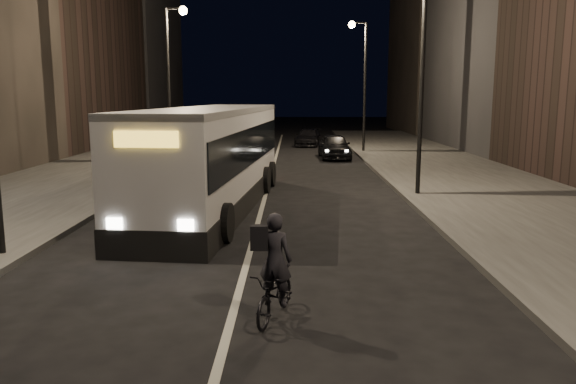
{
  "coord_description": "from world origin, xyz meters",
  "views": [
    {
      "loc": [
        1.03,
        -8.3,
        3.69
      ],
      "look_at": [
        0.92,
        4.42,
        1.5
      ],
      "focal_mm": 35.0,
      "sensor_mm": 36.0,
      "label": 1
    }
  ],
  "objects_px": {
    "city_bus": "(213,154)",
    "cyclist_on_bicycle": "(275,284)",
    "car_mid": "(214,152)",
    "streetlight_left_far": "(173,63)",
    "car_far": "(308,137)",
    "streetlight_right_mid": "(416,47)",
    "streetlight_right_far": "(361,69)",
    "car_near": "(334,146)"
  },
  "relations": [
    {
      "from": "city_bus",
      "to": "cyclist_on_bicycle",
      "type": "distance_m",
      "value": 9.74
    },
    {
      "from": "cyclist_on_bicycle",
      "to": "car_mid",
      "type": "height_order",
      "value": "cyclist_on_bicycle"
    },
    {
      "from": "streetlight_left_far",
      "to": "car_mid",
      "type": "distance_m",
      "value": 5.14
    },
    {
      "from": "streetlight_left_far",
      "to": "car_far",
      "type": "bearing_deg",
      "value": 56.81
    },
    {
      "from": "streetlight_right_mid",
      "to": "cyclist_on_bicycle",
      "type": "relative_size",
      "value": 4.36
    },
    {
      "from": "streetlight_right_far",
      "to": "car_far",
      "type": "height_order",
      "value": "streetlight_right_far"
    },
    {
      "from": "cyclist_on_bicycle",
      "to": "streetlight_left_far",
      "type": "bearing_deg",
      "value": 123.25
    },
    {
      "from": "streetlight_right_mid",
      "to": "car_far",
      "type": "height_order",
      "value": "streetlight_right_mid"
    },
    {
      "from": "streetlight_left_far",
      "to": "cyclist_on_bicycle",
      "type": "height_order",
      "value": "streetlight_left_far"
    },
    {
      "from": "streetlight_right_far",
      "to": "city_bus",
      "type": "distance_m",
      "value": 19.67
    },
    {
      "from": "streetlight_right_far",
      "to": "streetlight_left_far",
      "type": "distance_m",
      "value": 12.24
    },
    {
      "from": "streetlight_right_far",
      "to": "car_far",
      "type": "xyz_separation_m",
      "value": [
        -3.16,
        5.47,
        -4.75
      ]
    },
    {
      "from": "city_bus",
      "to": "car_near",
      "type": "xyz_separation_m",
      "value": [
        5.08,
        14.95,
        -1.07
      ]
    },
    {
      "from": "cyclist_on_bicycle",
      "to": "streetlight_right_mid",
      "type": "bearing_deg",
      "value": 85.57
    },
    {
      "from": "city_bus",
      "to": "car_far",
      "type": "distance_m",
      "value": 23.86
    },
    {
      "from": "cyclist_on_bicycle",
      "to": "car_mid",
      "type": "relative_size",
      "value": 0.45
    },
    {
      "from": "car_near",
      "to": "car_mid",
      "type": "distance_m",
      "value": 7.42
    },
    {
      "from": "cyclist_on_bicycle",
      "to": "car_near",
      "type": "relative_size",
      "value": 0.43
    },
    {
      "from": "streetlight_left_far",
      "to": "city_bus",
      "type": "xyz_separation_m",
      "value": [
        3.73,
        -12.06,
        -3.56
      ]
    },
    {
      "from": "car_near",
      "to": "streetlight_left_far",
      "type": "bearing_deg",
      "value": -163.9
    },
    {
      "from": "car_near",
      "to": "cyclist_on_bicycle",
      "type": "bearing_deg",
      "value": -98.47
    },
    {
      "from": "streetlight_left_far",
      "to": "car_far",
      "type": "height_order",
      "value": "streetlight_left_far"
    },
    {
      "from": "car_near",
      "to": "car_far",
      "type": "distance_m",
      "value": 8.68
    },
    {
      "from": "car_near",
      "to": "car_far",
      "type": "height_order",
      "value": "car_near"
    },
    {
      "from": "streetlight_right_mid",
      "to": "car_near",
      "type": "distance_m",
      "value": 13.82
    },
    {
      "from": "streetlight_left_far",
      "to": "city_bus",
      "type": "bearing_deg",
      "value": -72.81
    },
    {
      "from": "city_bus",
      "to": "car_mid",
      "type": "height_order",
      "value": "city_bus"
    },
    {
      "from": "city_bus",
      "to": "car_far",
      "type": "bearing_deg",
      "value": 86.08
    },
    {
      "from": "streetlight_right_mid",
      "to": "cyclist_on_bicycle",
      "type": "bearing_deg",
      "value": -111.88
    },
    {
      "from": "car_near",
      "to": "streetlight_right_mid",
      "type": "bearing_deg",
      "value": -83.86
    },
    {
      "from": "car_near",
      "to": "city_bus",
      "type": "bearing_deg",
      "value": -110.81
    },
    {
      "from": "city_bus",
      "to": "cyclist_on_bicycle",
      "type": "height_order",
      "value": "city_bus"
    },
    {
      "from": "streetlight_left_far",
      "to": "car_mid",
      "type": "bearing_deg",
      "value": -7.2
    },
    {
      "from": "streetlight_left_far",
      "to": "car_far",
      "type": "distance_m",
      "value": 14.5
    },
    {
      "from": "city_bus",
      "to": "streetlight_left_far",
      "type": "bearing_deg",
      "value": 112.37
    },
    {
      "from": "car_far",
      "to": "streetlight_right_far",
      "type": "bearing_deg",
      "value": -52.08
    },
    {
      "from": "streetlight_right_mid",
      "to": "car_far",
      "type": "xyz_separation_m",
      "value": [
        -3.16,
        21.47,
        -4.75
      ]
    },
    {
      "from": "car_mid",
      "to": "car_near",
      "type": "bearing_deg",
      "value": -156.35
    },
    {
      "from": "car_near",
      "to": "car_far",
      "type": "bearing_deg",
      "value": 96.62
    },
    {
      "from": "cyclist_on_bicycle",
      "to": "car_near",
      "type": "bearing_deg",
      "value": 101.02
    },
    {
      "from": "streetlight_left_far",
      "to": "car_near",
      "type": "height_order",
      "value": "streetlight_left_far"
    },
    {
      "from": "streetlight_right_mid",
      "to": "streetlight_left_far",
      "type": "height_order",
      "value": "same"
    }
  ]
}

